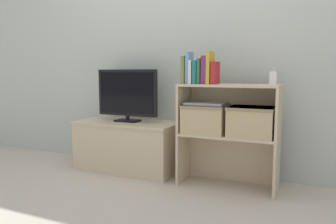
% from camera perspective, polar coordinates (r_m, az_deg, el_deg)
% --- Properties ---
extents(ground_plane, '(16.00, 16.00, 0.00)m').
position_cam_1_polar(ground_plane, '(2.78, -1.41, -12.27)').
color(ground_plane, '#BCB2A3').
extents(wall_back, '(10.00, 0.05, 2.40)m').
position_cam_1_polar(wall_back, '(3.08, 2.50, 12.25)').
color(wall_back, '#B2BCB2').
rests_on(wall_back, ground_plane).
extents(tv_stand, '(0.96, 0.46, 0.46)m').
position_cam_1_polar(tv_stand, '(3.11, -6.98, -5.83)').
color(tv_stand, '#CCB793').
rests_on(tv_stand, ground_plane).
extents(tv, '(0.61, 0.14, 0.48)m').
position_cam_1_polar(tv, '(3.04, -7.13, 3.11)').
color(tv, black).
rests_on(tv, tv_stand).
extents(bookshelf_lower_tier, '(0.77, 0.32, 0.43)m').
position_cam_1_polar(bookshelf_lower_tier, '(2.73, 10.67, -6.79)').
color(bookshelf_lower_tier, '#CCB793').
rests_on(bookshelf_lower_tier, ground_plane).
extents(bookshelf_upper_tier, '(0.77, 0.32, 0.39)m').
position_cam_1_polar(bookshelf_upper_tier, '(2.66, 10.85, 1.80)').
color(bookshelf_upper_tier, '#CCB793').
rests_on(bookshelf_upper_tier, bookshelf_lower_tier).
extents(book_olive, '(0.03, 0.15, 0.22)m').
position_cam_1_polar(book_olive, '(2.64, 3.06, 7.32)').
color(book_olive, olive).
rests_on(book_olive, bookshelf_upper_tier).
extents(book_skyblue, '(0.03, 0.12, 0.25)m').
position_cam_1_polar(book_skyblue, '(2.63, 3.74, 7.65)').
color(book_skyblue, '#709ECC').
rests_on(book_skyblue, bookshelf_upper_tier).
extents(book_ivory, '(0.02, 0.15, 0.19)m').
position_cam_1_polar(book_ivory, '(2.62, 4.33, 6.94)').
color(book_ivory, silver).
rests_on(book_ivory, bookshelf_upper_tier).
extents(book_teal, '(0.03, 0.14, 0.18)m').
position_cam_1_polar(book_teal, '(2.61, 5.03, 6.90)').
color(book_teal, '#1E7075').
rests_on(book_teal, bookshelf_upper_tier).
extents(book_forest, '(0.02, 0.14, 0.20)m').
position_cam_1_polar(book_forest, '(2.60, 5.77, 7.05)').
color(book_forest, '#286638').
rests_on(book_forest, bookshelf_upper_tier).
extents(book_plum, '(0.04, 0.13, 0.22)m').
position_cam_1_polar(book_plum, '(2.59, 6.55, 7.27)').
color(book_plum, '#6B2D66').
rests_on(book_plum, bookshelf_upper_tier).
extents(book_mustard, '(0.03, 0.15, 0.25)m').
position_cam_1_polar(book_mustard, '(2.58, 7.37, 7.63)').
color(book_mustard, gold).
rests_on(book_mustard, bookshelf_upper_tier).
extents(book_crimson, '(0.04, 0.14, 0.17)m').
position_cam_1_polar(book_crimson, '(2.56, 8.22, 6.73)').
color(book_crimson, '#B22328').
rests_on(book_crimson, bookshelf_upper_tier).
extents(baby_monitor, '(0.05, 0.04, 0.13)m').
position_cam_1_polar(baby_monitor, '(2.54, 17.84, 5.66)').
color(baby_monitor, white).
rests_on(baby_monitor, bookshelf_upper_tier).
extents(storage_basket_left, '(0.34, 0.29, 0.23)m').
position_cam_1_polar(storage_basket_left, '(2.66, 6.59, -0.97)').
color(storage_basket_left, tan).
rests_on(storage_basket_left, bookshelf_lower_tier).
extents(storage_basket_right, '(0.34, 0.29, 0.23)m').
position_cam_1_polar(storage_basket_right, '(2.57, 14.38, -1.40)').
color(storage_basket_right, tan).
rests_on(storage_basket_right, bookshelf_lower_tier).
extents(laptop, '(0.32, 0.22, 0.02)m').
position_cam_1_polar(laptop, '(2.65, 6.63, 1.46)').
color(laptop, '#BCBCC1').
rests_on(laptop, storage_basket_left).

